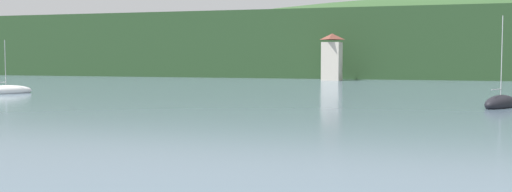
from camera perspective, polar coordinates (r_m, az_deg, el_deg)
name	(u,v)px	position (r m, az deg, el deg)	size (l,w,h in m)	color
wooded_hillside	(489,51)	(150.68, 21.55, 4.10)	(352.00, 69.64, 30.91)	#264223
shore_building_west	(332,58)	(106.13, 7.35, 3.70)	(3.26, 4.57, 8.33)	beige
sailboat_far_5	(500,104)	(53.24, 22.54, -0.68)	(3.79, 5.51, 8.03)	black
sailboat_far_9	(6,91)	(73.47, -23.00, 0.45)	(4.67, 5.70, 6.50)	white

